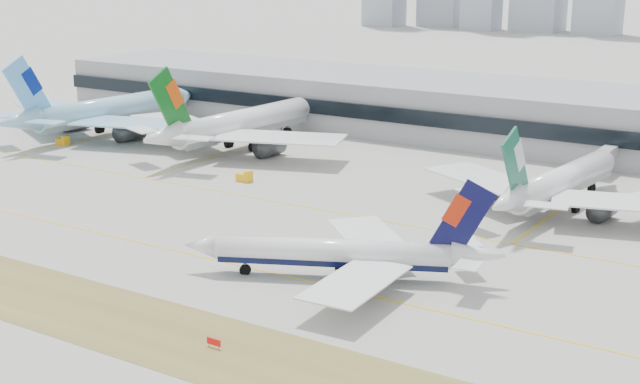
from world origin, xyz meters
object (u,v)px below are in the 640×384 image
Objects in this scene: widebody_korean at (105,112)px; taxiing_airliner at (344,254)px; terminal at (489,111)px; widebody_eva at (238,125)px; widebody_cathay at (559,184)px.

taxiing_airliner is at bearing -113.23° from widebody_korean.
widebody_korean reaches higher than terminal.
widebody_eva reaches higher than terminal.
widebody_korean is (-115.58, 61.82, 2.51)m from taxiing_airliner.
terminal is at bearing 39.11° from widebody_cathay.
widebody_eva is at bearing -134.98° from terminal.
widebody_korean reaches higher than taxiing_airliner.
widebody_eva reaches higher than widebody_cathay.
widebody_eva is 1.21× the size of widebody_cathay.
terminal is at bearing -42.14° from widebody_eva.
widebody_korean reaches higher than widebody_cathay.
terminal is (92.63, 53.95, 0.86)m from widebody_korean.
terminal is (-22.96, 115.77, 3.37)m from taxiing_airliner.
widebody_cathay is at bearing -93.86° from widebody_eva.
taxiing_airliner is 0.17× the size of terminal.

